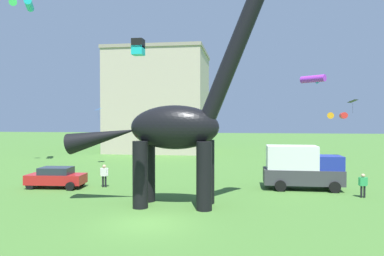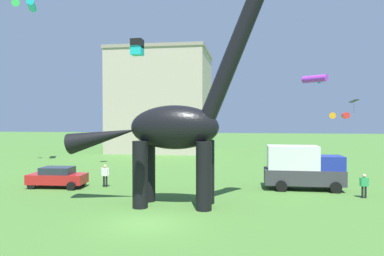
% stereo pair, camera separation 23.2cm
% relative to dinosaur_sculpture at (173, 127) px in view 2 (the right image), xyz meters
% --- Properties ---
extents(ground_plane, '(240.00, 240.00, 0.00)m').
position_rel_dinosaur_sculpture_xyz_m(ground_plane, '(-0.58, -3.76, -4.66)').
color(ground_plane, '#42702D').
extents(dinosaur_sculpture, '(12.34, 2.61, 12.90)m').
position_rel_dinosaur_sculpture_xyz_m(dinosaur_sculpture, '(0.00, 0.00, 0.00)').
color(dinosaur_sculpture, black).
rests_on(dinosaur_sculpture, ground_plane).
extents(parked_sedan_left, '(4.32, 2.09, 1.55)m').
position_rel_dinosaur_sculpture_xyz_m(parked_sedan_left, '(-9.78, 4.20, -3.86)').
color(parked_sedan_left, red).
rests_on(parked_sedan_left, ground_plane).
extents(parked_box_truck, '(5.60, 2.36, 3.20)m').
position_rel_dinosaur_sculpture_xyz_m(parked_box_truck, '(8.33, 6.18, -3.02)').
color(parked_box_truck, '#38383D').
rests_on(parked_box_truck, ground_plane).
extents(person_watching_child, '(0.59, 0.26, 1.58)m').
position_rel_dinosaur_sculpture_xyz_m(person_watching_child, '(11.89, 3.80, -3.71)').
color(person_watching_child, black).
rests_on(person_watching_child, ground_plane).
extents(person_vendor_side, '(0.64, 0.28, 1.71)m').
position_rel_dinosaur_sculpture_xyz_m(person_vendor_side, '(-6.30, 4.94, -3.63)').
color(person_vendor_side, black).
rests_on(person_vendor_side, ground_plane).
extents(kite_mid_center, '(0.55, 0.55, 0.75)m').
position_rel_dinosaur_sculpture_xyz_m(kite_mid_center, '(-0.84, -4.40, 3.88)').
color(kite_mid_center, black).
extents(kite_high_left, '(0.85, 0.90, 0.95)m').
position_rel_dinosaur_sculpture_xyz_m(kite_high_left, '(11.67, 5.40, 1.74)').
color(kite_high_left, black).
extents(kite_high_right, '(2.93, 2.90, 0.84)m').
position_rel_dinosaur_sculpture_xyz_m(kite_high_right, '(-19.66, 15.94, 13.18)').
color(kite_high_right, '#19B2B7').
extents(kite_near_high, '(2.04, 2.27, 0.65)m').
position_rel_dinosaur_sculpture_xyz_m(kite_near_high, '(13.79, 16.67, 0.86)').
color(kite_near_high, red).
extents(kite_far_left, '(1.17, 1.27, 1.34)m').
position_rel_dinosaur_sculpture_xyz_m(kite_far_left, '(-12.12, 17.79, 1.62)').
color(kite_far_left, '#287AE5').
extents(kite_apex, '(2.36, 2.43, 0.69)m').
position_rel_dinosaur_sculpture_xyz_m(kite_apex, '(10.71, 13.91, 4.23)').
color(kite_apex, purple).
extents(background_building_block, '(15.11, 13.58, 16.12)m').
position_rel_dinosaur_sculpture_xyz_m(background_building_block, '(-9.26, 36.06, 3.41)').
color(background_building_block, '#B7A893').
rests_on(background_building_block, ground_plane).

